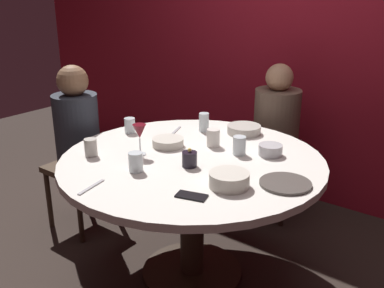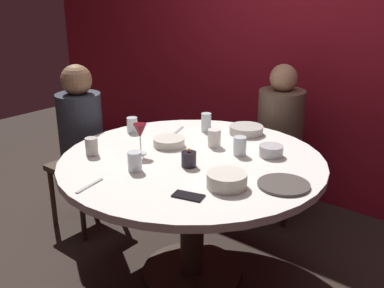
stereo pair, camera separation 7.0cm
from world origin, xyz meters
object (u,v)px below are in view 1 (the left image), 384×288
at_px(seated_diner_left, 77,130).
at_px(cell_phone, 191,196).
at_px(wine_glass, 140,133).
at_px(cup_beside_wine, 130,125).
at_px(bowl_salad_center, 168,142).
at_px(dinner_plate, 285,183).
at_px(seated_diner_back, 276,123).
at_px(cup_far_edge, 204,122).
at_px(cup_near_candle, 91,148).
at_px(dining_table, 192,181).
at_px(bowl_sauce_side, 229,180).
at_px(bowl_serving_large, 270,150).
at_px(cup_by_left_diner, 213,138).
at_px(candle_holder, 190,159).
at_px(cup_center_front, 136,162).
at_px(bowl_small_white, 244,129).
at_px(cup_by_right_diner, 239,145).

xyz_separation_m(seated_diner_left, cell_phone, (1.27, -0.38, 0.04)).
xyz_separation_m(wine_glass, cup_beside_wine, (-0.32, 0.24, -0.08)).
bearing_deg(bowl_salad_center, dinner_plate, -5.19).
bearing_deg(dinner_plate, seated_diner_back, 118.82).
xyz_separation_m(seated_diner_back, cup_far_edge, (-0.22, -0.60, 0.11)).
bearing_deg(seated_diner_left, cup_near_candle, -31.36).
relative_size(dining_table, seated_diner_left, 1.25).
xyz_separation_m(seated_diner_back, dinner_plate, (0.57, -1.03, 0.06)).
bearing_deg(bowl_sauce_side, cell_phone, -111.81).
distance_m(seated_diner_back, bowl_sauce_side, 1.26).
height_order(cup_far_edge, cup_beside_wine, cup_far_edge).
distance_m(bowl_serving_large, cup_near_candle, 1.00).
relative_size(dining_table, cup_by_left_diner, 14.04).
relative_size(seated_diner_left, cup_far_edge, 9.76).
bearing_deg(bowl_sauce_side, candle_holder, 164.51).
distance_m(cup_by_left_diner, cup_center_front, 0.56).
xyz_separation_m(bowl_serving_large, cup_far_edge, (-0.55, 0.13, 0.03)).
xyz_separation_m(seated_diner_left, bowl_small_white, (0.99, 0.54, 0.06)).
relative_size(candle_holder, bowl_small_white, 0.48).
distance_m(bowl_serving_large, cup_by_right_diner, 0.17).
bearing_deg(wine_glass, cup_center_front, -51.75).
bearing_deg(cup_center_front, bowl_sauce_side, 15.66).
bearing_deg(cell_phone, seated_diner_back, -3.67).
relative_size(seated_diner_back, candle_holder, 11.16).
distance_m(cup_near_candle, cup_center_front, 0.35).
relative_size(bowl_sauce_side, cup_far_edge, 1.60).
height_order(seated_diner_back, cup_by_left_diner, seated_diner_back).
distance_m(candle_holder, wine_glass, 0.34).
bearing_deg(cup_beside_wine, bowl_small_white, 35.98).
xyz_separation_m(bowl_sauce_side, cup_far_edge, (-0.59, 0.61, 0.02)).
height_order(bowl_small_white, bowl_sauce_side, bowl_sauce_side).
bearing_deg(cell_phone, wine_glass, 50.67).
bearing_deg(cell_phone, bowl_small_white, 1.50).
relative_size(wine_glass, cup_beside_wine, 1.81).
height_order(bowl_small_white, cup_by_right_diner, cup_by_right_diner).
bearing_deg(cup_by_left_diner, cup_beside_wine, -168.49).
distance_m(cup_by_left_diner, cup_far_edge, 0.29).
height_order(seated_diner_back, bowl_small_white, seated_diner_back).
height_order(seated_diner_left, bowl_serving_large, seated_diner_left).
height_order(cup_near_candle, cup_by_right_diner, cup_by_right_diner).
distance_m(bowl_salad_center, cup_by_right_diner, 0.43).
height_order(dining_table, cup_far_edge, cup_far_edge).
bearing_deg(seated_diner_back, bowl_small_white, 1.17).
bearing_deg(dining_table, bowl_sauce_side, -27.52).
xyz_separation_m(seated_diner_left, bowl_sauce_side, (1.35, -0.19, 0.07)).
height_order(wine_glass, cell_phone, wine_glass).
xyz_separation_m(bowl_sauce_side, cup_beside_wine, (-0.95, 0.30, 0.01)).
height_order(bowl_serving_large, cup_near_candle, cup_near_candle).
bearing_deg(cup_by_right_diner, cup_near_candle, -141.12).
xyz_separation_m(cup_near_candle, cup_center_front, (0.35, -0.01, 0.00)).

